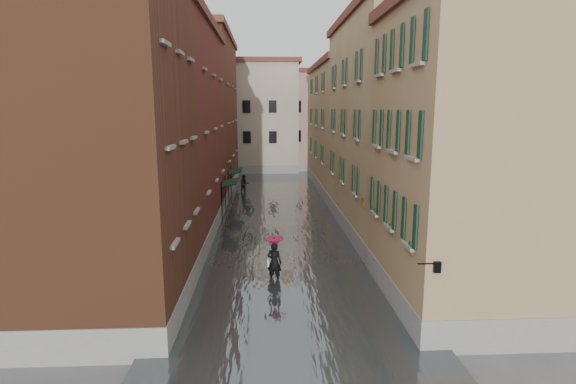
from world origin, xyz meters
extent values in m
plane|color=#5B5B5E|center=(0.00, 0.00, 0.00)|extent=(120.00, 120.00, 0.00)
cube|color=#4F5658|center=(0.00, 13.00, 0.10)|extent=(10.00, 60.00, 0.20)
cube|color=brown|center=(-7.00, -2.00, 6.50)|extent=(6.00, 8.00, 13.00)
cube|color=maroon|center=(-7.00, 9.00, 6.25)|extent=(6.00, 14.00, 12.50)
cube|color=brown|center=(-7.00, 24.00, 7.00)|extent=(6.00, 16.00, 14.00)
cube|color=#A48054|center=(7.00, -2.00, 5.75)|extent=(6.00, 8.00, 11.50)
cube|color=tan|center=(7.00, 9.00, 6.50)|extent=(6.00, 14.00, 13.00)
cube|color=#A48054|center=(7.00, 24.00, 5.75)|extent=(6.00, 16.00, 11.50)
cube|color=beige|center=(-3.00, 38.00, 6.50)|extent=(12.00, 9.00, 13.00)
cube|color=tan|center=(6.00, 40.00, 6.00)|extent=(10.00, 9.00, 12.00)
cube|color=black|center=(-3.45, 13.17, 2.55)|extent=(1.09, 2.98, 0.31)
cylinder|color=black|center=(-3.95, 11.68, 1.40)|extent=(0.06, 0.06, 2.80)
cylinder|color=black|center=(-3.95, 14.66, 1.40)|extent=(0.06, 0.06, 2.80)
cube|color=black|center=(-3.45, 19.09, 2.55)|extent=(1.09, 3.08, 0.31)
cylinder|color=black|center=(-3.95, 17.55, 1.40)|extent=(0.06, 0.06, 2.80)
cylinder|color=black|center=(-3.95, 20.63, 1.40)|extent=(0.06, 0.06, 2.80)
cylinder|color=black|center=(4.05, -6.00, 3.10)|extent=(0.60, 0.05, 0.05)
cube|color=black|center=(4.35, -6.00, 3.00)|extent=(0.22, 0.22, 0.35)
cube|color=beige|center=(4.35, -6.00, 3.00)|extent=(0.14, 0.14, 0.24)
cube|color=maroon|center=(4.12, -4.67, 3.15)|extent=(0.22, 0.85, 0.18)
imported|color=#265926|center=(4.12, -4.67, 3.57)|extent=(0.59, 0.51, 0.66)
cube|color=maroon|center=(4.12, -2.24, 3.15)|extent=(0.22, 0.85, 0.18)
imported|color=#265926|center=(4.12, -2.24, 3.57)|extent=(0.59, 0.51, 0.66)
cube|color=maroon|center=(4.12, 0.50, 3.15)|extent=(0.22, 0.85, 0.18)
imported|color=#265926|center=(4.12, 0.50, 3.57)|extent=(0.59, 0.51, 0.66)
cube|color=maroon|center=(4.12, 2.84, 3.15)|extent=(0.22, 0.85, 0.18)
imported|color=#265926|center=(4.12, 2.84, 3.57)|extent=(0.59, 0.51, 0.66)
imported|color=black|center=(-0.54, 0.45, 0.94)|extent=(0.80, 0.67, 1.88)
cube|color=beige|center=(-0.82, 0.50, 0.95)|extent=(0.08, 0.30, 0.38)
cylinder|color=black|center=(-0.54, 0.45, 1.35)|extent=(0.02, 0.02, 1.00)
cone|color=#BF0C47|center=(-0.54, 0.45, 1.92)|extent=(0.87, 0.87, 0.28)
imported|color=black|center=(-2.86, 22.08, 0.89)|extent=(1.05, 0.95, 1.78)
camera|label=1|loc=(-0.91, -18.94, 7.82)|focal=28.00mm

